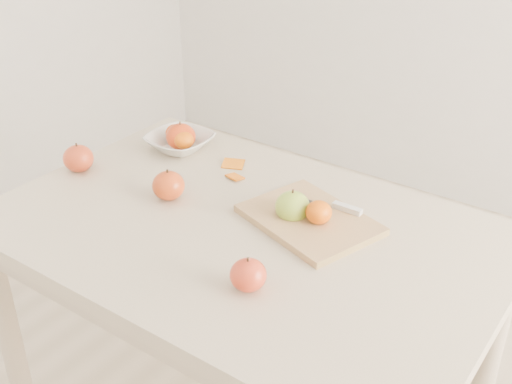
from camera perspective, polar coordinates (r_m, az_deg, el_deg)
The scene contains 14 objects.
table at distance 1.57m, azimuth -1.06°, elevation -6.10°, with size 1.20×0.80×0.75m.
cutting_board at distance 1.53m, azimuth 4.76°, elevation -2.48°, with size 0.31×0.22×0.02m, color tan.
board_tangerine at distance 1.49m, azimuth 5.60°, elevation -1.80°, with size 0.06×0.06×0.05m, color #CE5407.
fruit_bowl at distance 1.90m, azimuth -6.79°, elevation 4.44°, with size 0.19×0.19×0.05m, color white.
bowl_tangerine_near at distance 1.91m, azimuth -7.19°, elevation 5.26°, with size 0.06×0.06×0.05m, color #C94807.
bowl_tangerine_far at distance 1.86m, azimuth -6.44°, elevation 4.62°, with size 0.06×0.06×0.05m, color orange.
orange_peel_a at distance 1.80m, azimuth -2.04°, elevation 2.39°, with size 0.06×0.04×0.00m, color orange.
orange_peel_b at distance 1.73m, azimuth -1.89°, elevation 1.29°, with size 0.04×0.04×0.00m, color orange.
paring_knife at distance 1.56m, azimuth 7.60°, elevation -1.38°, with size 0.17×0.04×0.01m.
apple_green at distance 1.53m, azimuth 3.26°, elevation -1.30°, with size 0.08×0.08×0.08m, color #61981F.
apple_red_d at distance 1.82m, azimuth -15.52°, elevation 2.90°, with size 0.08×0.08×0.07m, color #A32C1D.
apple_red_e at distance 1.30m, azimuth -0.70°, elevation -7.38°, with size 0.08×0.08×0.07m, color maroon.
apple_red_a at distance 1.89m, azimuth -6.70°, elevation 4.90°, with size 0.09×0.09×0.08m, color #A6160B.
apple_red_b at distance 1.63m, azimuth -7.79°, elevation 0.58°, with size 0.08×0.08×0.07m, color maroon.
Camera 1 is at (0.77, -1.03, 1.56)m, focal length 45.00 mm.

